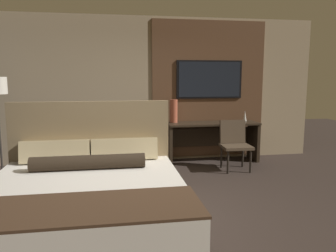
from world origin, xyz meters
name	(u,v)px	position (x,y,z in m)	size (l,w,h in m)	color
ground_plane	(153,212)	(0.00, 0.00, 0.00)	(16.00, 16.00, 0.00)	#332823
wall_back_tv_panel	(146,90)	(0.19, 2.59, 1.40)	(7.20, 0.09, 2.80)	tan
bed	(87,201)	(-0.75, -0.41, 0.34)	(2.06, 2.15, 1.34)	#33281E
desk	(212,135)	(1.44, 2.29, 0.52)	(1.78, 0.55, 0.77)	#2D2319
tv	(209,79)	(1.44, 2.52, 1.60)	(1.33, 0.04, 0.75)	black
desk_chair	(234,141)	(1.67, 1.68, 0.52)	(0.52, 0.52, 0.88)	#4C3D2D
vase_tall	(174,111)	(0.70, 2.39, 1.00)	(0.14, 0.14, 0.45)	#B2563D
vase_short	(245,116)	(2.15, 2.37, 0.88)	(0.07, 0.07, 0.21)	silver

